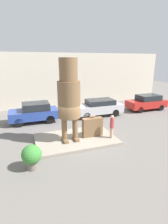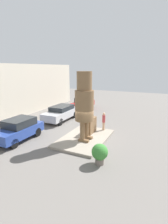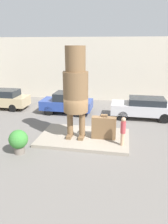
{
  "view_description": "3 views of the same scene",
  "coord_description": "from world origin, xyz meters",
  "px_view_note": "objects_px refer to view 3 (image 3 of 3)",
  "views": [
    {
      "loc": [
        -3.07,
        -10.19,
        5.11
      ],
      "look_at": [
        0.54,
        -0.13,
        1.95
      ],
      "focal_mm": 28.0,
      "sensor_mm": 36.0,
      "label": 1
    },
    {
      "loc": [
        -11.67,
        -5.41,
        5.51
      ],
      "look_at": [
        0.33,
        0.22,
        2.14
      ],
      "focal_mm": 28.0,
      "sensor_mm": 36.0,
      "label": 2
    },
    {
      "loc": [
        2.2,
        -11.57,
        5.39
      ],
      "look_at": [
        -0.03,
        0.16,
        1.61
      ],
      "focal_mm": 35.0,
      "sensor_mm": 36.0,
      "label": 3
    }
  ],
  "objects_px": {
    "statue_figure": "(76,86)",
    "planter_pot": "(18,140)",
    "parked_car_tan": "(1,99)",
    "parked_car_silver": "(144,107)",
    "parked_car_blue": "(67,102)",
    "tourist": "(123,130)",
    "giant_suitcase": "(104,128)"
  },
  "relations": [
    {
      "from": "parked_car_tan",
      "to": "statue_figure",
      "type": "bearing_deg",
      "value": 146.6
    },
    {
      "from": "tourist",
      "to": "parked_car_blue",
      "type": "bearing_deg",
      "value": 129.4
    },
    {
      "from": "statue_figure",
      "to": "parked_car_blue",
      "type": "height_order",
      "value": "statue_figure"
    },
    {
      "from": "parked_car_tan",
      "to": "parked_car_blue",
      "type": "height_order",
      "value": "parked_car_blue"
    },
    {
      "from": "parked_car_tan",
      "to": "parked_car_blue",
      "type": "relative_size",
      "value": 1.17
    },
    {
      "from": "statue_figure",
      "to": "parked_car_silver",
      "type": "height_order",
      "value": "statue_figure"
    },
    {
      "from": "statue_figure",
      "to": "planter_pot",
      "type": "relative_size",
      "value": 4.07
    },
    {
      "from": "parked_car_tan",
      "to": "tourist",
      "type": "bearing_deg",
      "value": 151.17
    },
    {
      "from": "parked_car_tan",
      "to": "parked_car_blue",
      "type": "bearing_deg",
      "value": 177.48
    },
    {
      "from": "statue_figure",
      "to": "parked_car_tan",
      "type": "bearing_deg",
      "value": 146.6
    },
    {
      "from": "tourist",
      "to": "parked_car_tan",
      "type": "distance_m",
      "value": 11.82
    },
    {
      "from": "parked_car_blue",
      "to": "parked_car_tan",
      "type": "bearing_deg",
      "value": -2.52
    },
    {
      "from": "parked_car_blue",
      "to": "tourist",
      "type": "bearing_deg",
      "value": 129.4
    },
    {
      "from": "parked_car_tan",
      "to": "planter_pot",
      "type": "xyz_separation_m",
      "value": [
        5.2,
        -7.22,
        -0.15
      ]
    },
    {
      "from": "parked_car_tan",
      "to": "giant_suitcase",
      "type": "bearing_deg",
      "value": 151.79
    },
    {
      "from": "giant_suitcase",
      "to": "parked_car_silver",
      "type": "height_order",
      "value": "giant_suitcase"
    },
    {
      "from": "parked_car_blue",
      "to": "planter_pot",
      "type": "bearing_deg",
      "value": 84.35
    },
    {
      "from": "giant_suitcase",
      "to": "tourist",
      "type": "height_order",
      "value": "tourist"
    },
    {
      "from": "parked_car_blue",
      "to": "planter_pot",
      "type": "xyz_separation_m",
      "value": [
        -0.69,
        -6.96,
        -0.18
      ]
    },
    {
      "from": "giant_suitcase",
      "to": "parked_car_blue",
      "type": "relative_size",
      "value": 0.36
    },
    {
      "from": "giant_suitcase",
      "to": "parked_car_silver",
      "type": "bearing_deg",
      "value": 61.31
    },
    {
      "from": "giant_suitcase",
      "to": "planter_pot",
      "type": "distance_m",
      "value": 4.66
    },
    {
      "from": "parked_car_blue",
      "to": "parked_car_silver",
      "type": "relative_size",
      "value": 0.86
    },
    {
      "from": "statue_figure",
      "to": "planter_pot",
      "type": "distance_m",
      "value": 4.11
    },
    {
      "from": "tourist",
      "to": "planter_pot",
      "type": "relative_size",
      "value": 1.26
    },
    {
      "from": "statue_figure",
      "to": "parked_car_tan",
      "type": "height_order",
      "value": "statue_figure"
    },
    {
      "from": "statue_figure",
      "to": "planter_pot",
      "type": "height_order",
      "value": "statue_figure"
    },
    {
      "from": "parked_car_silver",
      "to": "planter_pot",
      "type": "height_order",
      "value": "parked_car_silver"
    },
    {
      "from": "parked_car_silver",
      "to": "parked_car_blue",
      "type": "bearing_deg",
      "value": -1.46
    },
    {
      "from": "statue_figure",
      "to": "parked_car_tan",
      "type": "distance_m",
      "value": 9.49
    },
    {
      "from": "giant_suitcase",
      "to": "parked_car_tan",
      "type": "bearing_deg",
      "value": 151.79
    },
    {
      "from": "statue_figure",
      "to": "planter_pot",
      "type": "bearing_deg",
      "value": -139.19
    }
  ]
}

